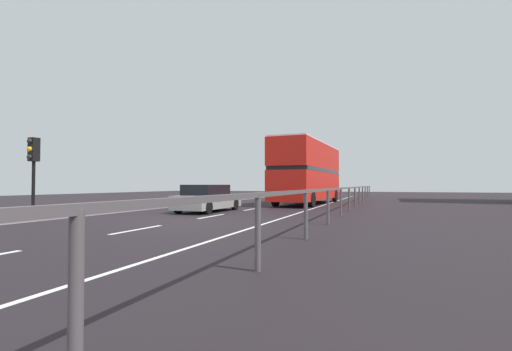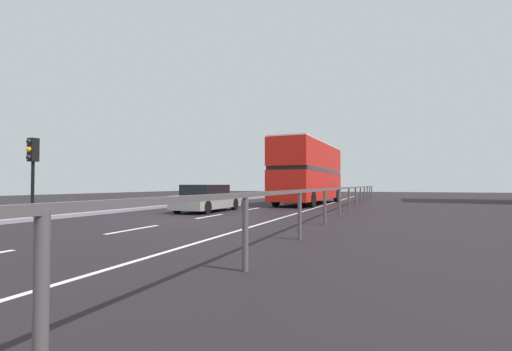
{
  "view_description": "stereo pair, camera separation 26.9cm",
  "coord_description": "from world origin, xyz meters",
  "px_view_note": "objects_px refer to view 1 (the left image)",
  "views": [
    {
      "loc": [
        7.15,
        -12.07,
        1.36
      ],
      "look_at": [
        -0.17,
        7.7,
        1.91
      ],
      "focal_mm": 25.11,
      "sensor_mm": 36.0,
      "label": 1
    },
    {
      "loc": [
        7.4,
        -11.97,
        1.36
      ],
      "look_at": [
        -0.17,
        7.7,
        1.91
      ],
      "focal_mm": 25.11,
      "sensor_mm": 36.0,
      "label": 2
    }
  ],
  "objects_px": {
    "double_decker_bus_red": "(308,171)",
    "sedan_car_ahead": "(295,192)",
    "traffic_signal_pole": "(33,158)",
    "hatchback_car_near": "(208,199)"
  },
  "relations": [
    {
      "from": "traffic_signal_pole",
      "to": "sedan_car_ahead",
      "type": "relative_size",
      "value": 0.7
    },
    {
      "from": "traffic_signal_pole",
      "to": "sedan_car_ahead",
      "type": "bearing_deg",
      "value": 82.63
    },
    {
      "from": "traffic_signal_pole",
      "to": "sedan_car_ahead",
      "type": "height_order",
      "value": "traffic_signal_pole"
    },
    {
      "from": "double_decker_bus_red",
      "to": "sedan_car_ahead",
      "type": "distance_m",
      "value": 11.99
    },
    {
      "from": "double_decker_bus_red",
      "to": "sedan_car_ahead",
      "type": "height_order",
      "value": "double_decker_bus_red"
    },
    {
      "from": "sedan_car_ahead",
      "to": "hatchback_car_near",
      "type": "bearing_deg",
      "value": -91.18
    },
    {
      "from": "double_decker_bus_red",
      "to": "sedan_car_ahead",
      "type": "xyz_separation_m",
      "value": [
        -3.84,
        11.23,
        -1.66
      ]
    },
    {
      "from": "hatchback_car_near",
      "to": "traffic_signal_pole",
      "type": "relative_size",
      "value": 1.5
    },
    {
      "from": "hatchback_car_near",
      "to": "double_decker_bus_red",
      "type": "bearing_deg",
      "value": 69.74
    },
    {
      "from": "double_decker_bus_red",
      "to": "traffic_signal_pole",
      "type": "xyz_separation_m",
      "value": [
        -7.29,
        -15.38,
        0.09
      ]
    }
  ]
}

